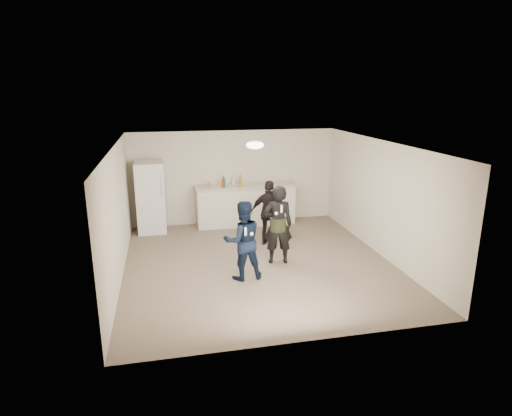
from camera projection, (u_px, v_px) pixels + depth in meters
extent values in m
plane|color=#6B5B4C|center=(258.00, 263.00, 9.05)|extent=(6.00, 6.00, 0.00)
plane|color=silver|center=(258.00, 144.00, 8.37)|extent=(6.00, 6.00, 0.00)
plane|color=beige|center=(234.00, 177.00, 11.53)|extent=(6.00, 0.00, 6.00)
plane|color=beige|center=(305.00, 262.00, 5.89)|extent=(6.00, 0.00, 6.00)
plane|color=beige|center=(117.00, 214.00, 8.15)|extent=(0.00, 6.00, 6.00)
plane|color=beige|center=(382.00, 199.00, 9.27)|extent=(0.00, 6.00, 6.00)
cube|color=silver|center=(246.00, 206.00, 11.47)|extent=(2.60, 0.56, 1.05)
cube|color=beige|center=(246.00, 186.00, 11.32)|extent=(2.68, 0.64, 0.04)
cube|color=white|center=(151.00, 198.00, 10.80)|extent=(0.70, 0.70, 1.80)
cylinder|color=silver|center=(161.00, 185.00, 10.40)|extent=(0.02, 0.02, 0.60)
ellipsoid|color=white|center=(255.00, 145.00, 8.67)|extent=(0.36, 0.36, 0.16)
cylinder|color=#B8B9BD|center=(209.00, 185.00, 10.96)|extent=(0.08, 0.08, 0.17)
imported|color=#0F213F|center=(243.00, 240.00, 8.12)|extent=(0.80, 0.64, 1.55)
imported|color=black|center=(278.00, 225.00, 8.85)|extent=(0.66, 0.48, 1.67)
cylinder|color=#2E3B1B|center=(278.00, 224.00, 8.85)|extent=(0.34, 0.34, 0.28)
imported|color=black|center=(270.00, 213.00, 9.94)|extent=(0.97, 0.69, 1.53)
cube|color=white|center=(245.00, 231.00, 7.78)|extent=(0.04, 0.04, 0.15)
sphere|color=white|center=(252.00, 234.00, 7.85)|extent=(0.07, 0.07, 0.07)
cube|color=white|center=(282.00, 209.00, 8.51)|extent=(0.04, 0.04, 0.15)
sphere|color=white|center=(276.00, 213.00, 8.54)|extent=(0.07, 0.07, 0.07)
cylinder|color=#9E7C17|center=(240.00, 182.00, 11.08)|extent=(0.07, 0.07, 0.25)
cylinder|color=#165025|center=(224.00, 183.00, 11.02)|extent=(0.07, 0.07, 0.23)
cylinder|color=white|center=(233.00, 182.00, 11.35)|extent=(0.07, 0.07, 0.17)
cylinder|color=brown|center=(223.00, 183.00, 11.03)|extent=(0.08, 0.08, 0.21)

